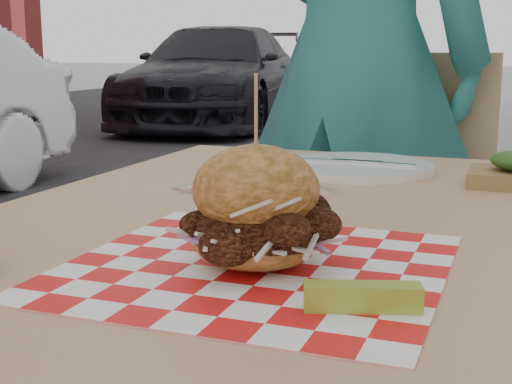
% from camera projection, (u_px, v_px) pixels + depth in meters
% --- Properties ---
extents(diner, '(0.76, 0.57, 1.88)m').
position_uv_depth(diner, '(355.00, 57.00, 1.81)').
color(diner, '#297670').
rests_on(diner, ground).
extents(car_dark, '(2.40, 4.52, 1.25)m').
position_uv_depth(car_dark, '(217.00, 75.00, 9.10)').
color(car_dark, black).
rests_on(car_dark, ground).
extents(patio_table, '(0.80, 1.20, 0.75)m').
position_uv_depth(patio_table, '(286.00, 280.00, 0.91)').
color(patio_table, tan).
rests_on(patio_table, ground).
extents(patio_chair, '(0.46, 0.47, 0.95)m').
position_uv_depth(patio_chair, '(409.00, 210.00, 1.83)').
color(patio_chair, tan).
rests_on(patio_chair, ground).
extents(paper_liner, '(0.36, 0.36, 0.00)m').
position_uv_depth(paper_liner, '(256.00, 266.00, 0.70)').
color(paper_liner, red).
rests_on(paper_liner, patio_table).
extents(sandwich, '(0.16, 0.16, 0.19)m').
position_uv_depth(sandwich, '(256.00, 214.00, 0.69)').
color(sandwich, '#C87D38').
rests_on(sandwich, paper_liner).
extents(pickle_spear, '(0.10, 0.05, 0.02)m').
position_uv_depth(pickle_spear, '(363.00, 297.00, 0.58)').
color(pickle_spear, '#A4AF32').
rests_on(pickle_spear, paper_liner).
extents(place_setting, '(0.27, 0.27, 0.02)m').
position_uv_depth(place_setting, '(356.00, 167.00, 1.25)').
color(place_setting, white).
rests_on(place_setting, patio_table).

